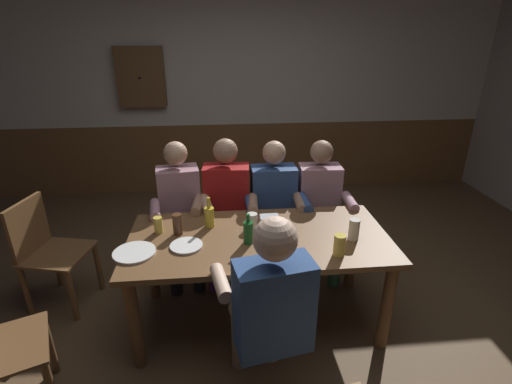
{
  "coord_description": "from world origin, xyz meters",
  "views": [
    {
      "loc": [
        -0.25,
        -2.36,
        2.05
      ],
      "look_at": [
        0.0,
        0.15,
        0.97
      ],
      "focal_mm": 26.72,
      "sensor_mm": 36.0,
      "label": 1
    }
  ],
  "objects_px": {
    "person_2": "(274,204)",
    "wall_dart_cabinet": "(141,77)",
    "person_0": "(180,207)",
    "person_1": "(227,204)",
    "chair_empty_near_right": "(48,250)",
    "bottle_1": "(248,232)",
    "person_4": "(269,304)",
    "bottle_0": "(209,216)",
    "pint_glass_1": "(178,224)",
    "pint_glass_2": "(340,245)",
    "pint_glass_4": "(252,221)",
    "dining_table": "(259,249)",
    "plate_1": "(134,252)",
    "pint_glass_3": "(354,229)",
    "pint_glass_0": "(158,225)",
    "plate_0": "(186,246)",
    "condiment_caddy": "(269,219)",
    "person_3": "(320,203)"
  },
  "relations": [
    {
      "from": "person_2",
      "to": "wall_dart_cabinet",
      "type": "xyz_separation_m",
      "value": [
        -1.36,
        1.88,
        0.87
      ]
    },
    {
      "from": "person_0",
      "to": "condiment_caddy",
      "type": "height_order",
      "value": "person_0"
    },
    {
      "from": "person_0",
      "to": "pint_glass_0",
      "type": "distance_m",
      "value": 0.55
    },
    {
      "from": "person_1",
      "to": "pint_glass_3",
      "type": "bearing_deg",
      "value": 142.53
    },
    {
      "from": "person_4",
      "to": "bottle_0",
      "type": "relative_size",
      "value": 5.42
    },
    {
      "from": "chair_empty_near_right",
      "to": "person_2",
      "type": "bearing_deg",
      "value": 112.09
    },
    {
      "from": "condiment_caddy",
      "to": "plate_0",
      "type": "distance_m",
      "value": 0.66
    },
    {
      "from": "plate_0",
      "to": "bottle_0",
      "type": "bearing_deg",
      "value": 60.82
    },
    {
      "from": "chair_empty_near_right",
      "to": "plate_0",
      "type": "distance_m",
      "value": 1.24
    },
    {
      "from": "person_0",
      "to": "pint_glass_0",
      "type": "xyz_separation_m",
      "value": [
        -0.1,
        -0.52,
        0.12
      ]
    },
    {
      "from": "chair_empty_near_right",
      "to": "pint_glass_1",
      "type": "height_order",
      "value": "chair_empty_near_right"
    },
    {
      "from": "condiment_caddy",
      "to": "pint_glass_0",
      "type": "bearing_deg",
      "value": -174.66
    },
    {
      "from": "person_1",
      "to": "person_2",
      "type": "relative_size",
      "value": 1.03
    },
    {
      "from": "person_0",
      "to": "wall_dart_cabinet",
      "type": "height_order",
      "value": "wall_dart_cabinet"
    },
    {
      "from": "person_0",
      "to": "chair_empty_near_right",
      "type": "bearing_deg",
      "value": 6.5
    },
    {
      "from": "pint_glass_3",
      "to": "person_4",
      "type": "bearing_deg",
      "value": -138.96
    },
    {
      "from": "pint_glass_2",
      "to": "person_2",
      "type": "bearing_deg",
      "value": 106.54
    },
    {
      "from": "person_0",
      "to": "person_1",
      "type": "bearing_deg",
      "value": 171.42
    },
    {
      "from": "pint_glass_3",
      "to": "person_3",
      "type": "bearing_deg",
      "value": 92.61
    },
    {
      "from": "dining_table",
      "to": "bottle_0",
      "type": "xyz_separation_m",
      "value": [
        -0.34,
        0.19,
        0.18
      ]
    },
    {
      "from": "person_1",
      "to": "person_4",
      "type": "distance_m",
      "value": 1.34
    },
    {
      "from": "person_3",
      "to": "pint_glass_0",
      "type": "xyz_separation_m",
      "value": [
        -1.31,
        -0.52,
        0.13
      ]
    },
    {
      "from": "person_4",
      "to": "pint_glass_1",
      "type": "distance_m",
      "value": 0.94
    },
    {
      "from": "pint_glass_1",
      "to": "bottle_0",
      "type": "bearing_deg",
      "value": 22.81
    },
    {
      "from": "plate_1",
      "to": "person_2",
      "type": "bearing_deg",
      "value": 37.83
    },
    {
      "from": "person_2",
      "to": "plate_0",
      "type": "xyz_separation_m",
      "value": [
        -0.7,
        -0.74,
        0.07
      ]
    },
    {
      "from": "pint_glass_0",
      "to": "wall_dart_cabinet",
      "type": "xyz_separation_m",
      "value": [
        -0.46,
        2.41,
        0.74
      ]
    },
    {
      "from": "bottle_1",
      "to": "pint_glass_1",
      "type": "xyz_separation_m",
      "value": [
        -0.48,
        0.17,
        -0.01
      ]
    },
    {
      "from": "person_3",
      "to": "pint_glass_2",
      "type": "relative_size",
      "value": 8.43
    },
    {
      "from": "person_1",
      "to": "pint_glass_1",
      "type": "xyz_separation_m",
      "value": [
        -0.35,
        -0.57,
        0.12
      ]
    },
    {
      "from": "person_1",
      "to": "pint_glass_3",
      "type": "relative_size",
      "value": 8.21
    },
    {
      "from": "pint_glass_2",
      "to": "pint_glass_1",
      "type": "bearing_deg",
      "value": 160.33
    },
    {
      "from": "pint_glass_1",
      "to": "pint_glass_2",
      "type": "relative_size",
      "value": 1.08
    },
    {
      "from": "dining_table",
      "to": "pint_glass_2",
      "type": "height_order",
      "value": "pint_glass_2"
    },
    {
      "from": "pint_glass_4",
      "to": "bottle_0",
      "type": "bearing_deg",
      "value": 170.91
    },
    {
      "from": "bottle_1",
      "to": "wall_dart_cabinet",
      "type": "height_order",
      "value": "wall_dart_cabinet"
    },
    {
      "from": "person_2",
      "to": "plate_1",
      "type": "relative_size",
      "value": 4.42
    },
    {
      "from": "person_4",
      "to": "bottle_1",
      "type": "distance_m",
      "value": 0.61
    },
    {
      "from": "plate_1",
      "to": "bottle_1",
      "type": "xyz_separation_m",
      "value": [
        0.74,
        0.06,
        0.08
      ]
    },
    {
      "from": "chair_empty_near_right",
      "to": "bottle_1",
      "type": "distance_m",
      "value": 1.63
    },
    {
      "from": "pint_glass_2",
      "to": "chair_empty_near_right",
      "type": "bearing_deg",
      "value": 162.43
    },
    {
      "from": "pint_glass_0",
      "to": "person_1",
      "type": "bearing_deg",
      "value": 46.87
    },
    {
      "from": "pint_glass_4",
      "to": "dining_table",
      "type": "bearing_deg",
      "value": -75.59
    },
    {
      "from": "chair_empty_near_right",
      "to": "bottle_0",
      "type": "height_order",
      "value": "bottle_0"
    },
    {
      "from": "bottle_1",
      "to": "condiment_caddy",
      "type": "bearing_deg",
      "value": 57.43
    },
    {
      "from": "person_2",
      "to": "pint_glass_2",
      "type": "distance_m",
      "value": 0.99
    },
    {
      "from": "pint_glass_0",
      "to": "plate_0",
      "type": "bearing_deg",
      "value": -46.49
    },
    {
      "from": "person_2",
      "to": "chair_empty_near_right",
      "type": "height_order",
      "value": "person_2"
    },
    {
      "from": "person_0",
      "to": "plate_0",
      "type": "xyz_separation_m",
      "value": [
        0.11,
        -0.74,
        0.07
      ]
    },
    {
      "from": "person_0",
      "to": "wall_dart_cabinet",
      "type": "relative_size",
      "value": 1.74
    }
  ]
}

